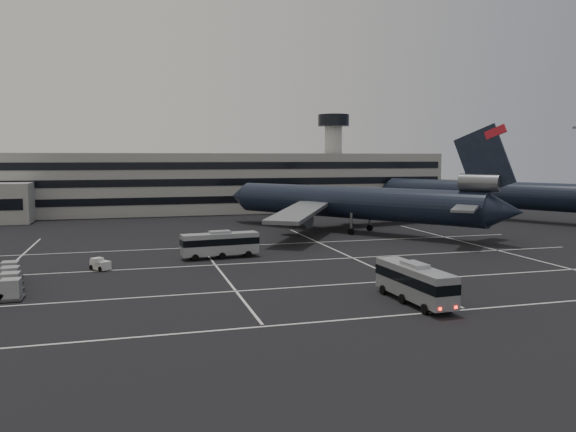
# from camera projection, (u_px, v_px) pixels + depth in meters

# --- Properties ---
(ground) EXTENTS (260.00, 260.00, 0.00)m
(ground) POSITION_uv_depth(u_px,v_px,m) (271.00, 269.00, 66.25)
(ground) COLOR black
(ground) RESTS_ON ground
(lane_markings) EXTENTS (90.00, 55.62, 0.01)m
(lane_markings) POSITION_uv_depth(u_px,v_px,m) (277.00, 267.00, 67.19)
(lane_markings) COLOR silver
(lane_markings) RESTS_ON ground
(terminal) EXTENTS (125.00, 26.00, 24.00)m
(terminal) POSITION_uv_depth(u_px,v_px,m) (187.00, 183.00, 132.86)
(terminal) COLOR gray
(terminal) RESTS_ON ground
(hills) EXTENTS (352.00, 180.00, 44.00)m
(hills) POSITION_uv_depth(u_px,v_px,m) (215.00, 217.00, 235.14)
(hills) COLOR #38332B
(hills) RESTS_ON ground
(trijet_main) EXTENTS (39.88, 49.21, 18.08)m
(trijet_main) POSITION_uv_depth(u_px,v_px,m) (354.00, 202.00, 98.05)
(trijet_main) COLOR black
(trijet_main) RESTS_ON ground
(trijet_far) EXTENTS (35.23, 52.48, 18.08)m
(trijet_far) POSITION_uv_depth(u_px,v_px,m) (491.00, 193.00, 119.91)
(trijet_far) COLOR black
(trijet_far) RESTS_ON ground
(bus_near) EXTENTS (3.09, 10.55, 3.68)m
(bus_near) POSITION_uv_depth(u_px,v_px,m) (414.00, 281.00, 50.52)
(bus_near) COLOR #9A9DA2
(bus_near) RESTS_ON ground
(bus_far) EXTENTS (10.30, 3.40, 3.57)m
(bus_far) POSITION_uv_depth(u_px,v_px,m) (220.00, 243.00, 73.15)
(bus_far) COLOR #9A9DA2
(bus_far) RESTS_ON ground
(tug_b) EXTENTS (2.58, 2.74, 1.53)m
(tug_b) POSITION_uv_depth(u_px,v_px,m) (101.00, 264.00, 65.35)
(tug_b) COLOR silver
(tug_b) RESTS_ON ground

